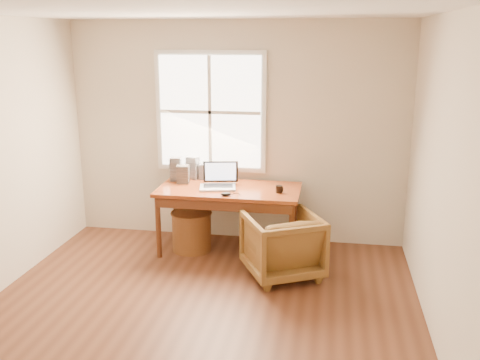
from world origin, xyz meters
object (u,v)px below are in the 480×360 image
Objects in this scene: armchair at (282,245)px; coffee_mug at (279,189)px; wicker_stool at (192,231)px; cd_stack_a at (193,168)px; desk at (229,190)px; laptop at (218,177)px.

armchair is 0.67m from coffee_mug.
wicker_stool is at bearing 168.94° from coffee_mug.
wicker_stool is 1.16m from coffee_mug.
cd_stack_a is (-1.08, 0.44, 0.09)m from coffee_mug.
coffee_mug is 1.17m from cd_stack_a.
cd_stack_a is (-0.51, 0.34, 0.15)m from desk.
desk is 3.57× the size of wicker_stool.
armchair is (0.67, -0.58, -0.40)m from desk.
armchair is 9.04× the size of coffee_mug.
coffee_mug is at bearing -15.90° from laptop.
coffee_mug is 0.30× the size of cd_stack_a.
laptop is (0.31, 0.02, 0.66)m from wicker_stool.
laptop is at bearing 4.13° from wicker_stool.
desk is 0.59m from coffee_mug.
wicker_stool is (-1.10, 0.51, -0.11)m from armchair.
laptop is 0.71m from coffee_mug.
armchair is at bearing -24.84° from wicker_stool.
coffee_mug reaches higher than armchair.
desk is at bearing -33.84° from cd_stack_a.
laptop is 1.44× the size of cd_stack_a.
armchair is 1.90× the size of laptop.
armchair is 1.64× the size of wicker_stool.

